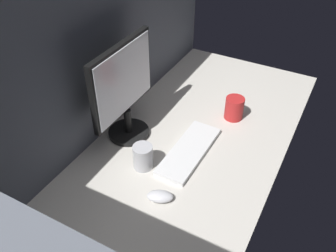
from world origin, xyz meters
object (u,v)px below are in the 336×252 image
keyboard (189,151)px  mouse (160,196)px  monitor (124,89)px  mug_steel (143,157)px  mug_red_plastic (234,108)px

keyboard → mouse: size_ratio=3.85×
monitor → mug_steel: size_ratio=4.18×
mug_red_plastic → mug_steel: bearing=157.0°
keyboard → mouse: (-27.52, -1.62, 0.70)cm
keyboard → mouse: 27.58cm
mouse → mug_steel: 18.74cm
monitor → mug_red_plastic: (33.38, -37.05, -18.08)cm
mouse → mug_steel: size_ratio=0.94×
mug_steel → monitor: bearing=49.8°
mug_steel → mug_red_plastic: (47.63, -20.18, 0.18)cm
mug_steel → mug_red_plastic: 51.73cm
mug_steel → mouse: bearing=-129.5°
keyboard → mouse: bearing=-175.9°
mug_steel → mug_red_plastic: mug_red_plastic is taller
mug_steel → keyboard: bearing=-38.6°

